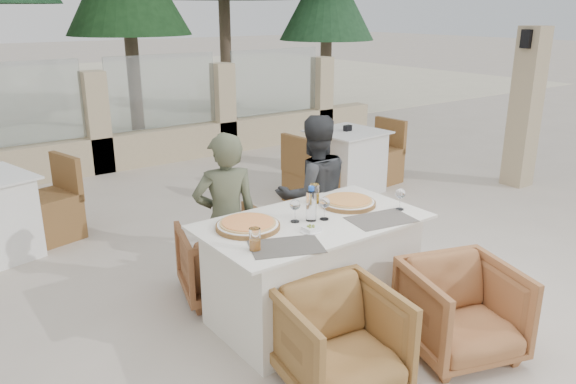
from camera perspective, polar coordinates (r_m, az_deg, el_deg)
ground at (r=4.36m, az=2.54°, el=-12.07°), size 80.00×80.00×0.00m
perimeter_wall_far at (r=8.20m, az=-18.91°, el=7.37°), size 10.00×0.34×1.60m
lantern_pillar at (r=7.75m, az=22.98°, el=7.84°), size 0.34×0.34×2.00m
pine_far_right at (r=12.28m, az=3.98°, el=18.32°), size 1.98×1.98×4.50m
dining_table at (r=4.12m, az=2.48°, el=-7.89°), size 1.60×0.90×0.77m
placemat_near_left at (r=3.53m, az=-0.19°, el=-5.56°), size 0.53×0.45×0.00m
placemat_near_right at (r=4.02m, az=9.42°, el=-2.76°), size 0.50×0.37×0.00m
pizza_left at (r=3.81m, az=-4.10°, el=-3.31°), size 0.55×0.55×0.06m
pizza_right at (r=4.28m, az=6.11°, el=-0.98°), size 0.46×0.46×0.05m
water_bottle at (r=3.91m, az=2.38°, el=-1.19°), size 0.10×0.10×0.25m
wine_glass_centre at (r=3.90m, az=0.72°, el=-1.78°), size 0.09×0.09×0.18m
wine_glass_near at (r=3.95m, az=3.74°, el=-1.55°), size 0.10×0.10×0.18m
wine_glass_corner at (r=4.22m, az=11.32°, el=-0.59°), size 0.10×0.10×0.18m
beer_glass_left at (r=3.46m, az=-3.38°, el=-4.83°), size 0.08×0.08×0.14m
beer_glass_right at (r=4.29m, az=2.69°, el=-0.18°), size 0.09×0.09×0.15m
olive_dish at (r=3.76m, az=2.35°, el=-3.70°), size 0.13×0.13×0.04m
armchair_far_left at (r=4.50m, az=-6.81°, el=-6.95°), size 0.77×0.78×0.58m
armchair_far_right at (r=4.91m, az=0.51°, el=-4.39°), size 0.68×0.70×0.62m
armchair_near_left at (r=3.46m, az=5.30°, el=-14.80°), size 0.77×0.78×0.62m
armchair_near_right at (r=3.91m, az=17.21°, el=-11.43°), size 0.85×0.86×0.62m
diner_left at (r=4.25m, az=-6.31°, el=-2.88°), size 0.57×0.45×1.35m
diner_right at (r=4.76m, az=2.62°, el=-0.31°), size 0.79×0.69×1.37m
bg_table_b at (r=7.03m, az=5.96°, el=3.12°), size 1.70×0.96×0.77m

